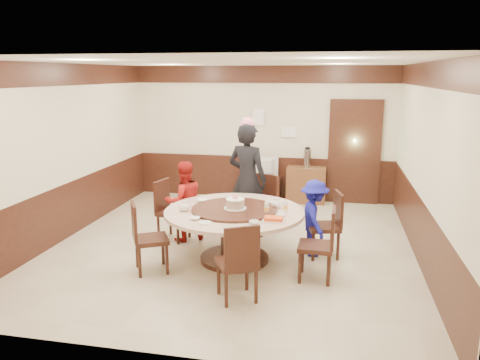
% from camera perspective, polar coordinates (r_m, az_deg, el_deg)
% --- Properties ---
extents(room, '(6.00, 6.04, 2.84)m').
position_cam_1_polar(room, '(7.12, -0.80, 0.21)').
color(room, beige).
rests_on(room, ground).
extents(banquet_table, '(1.98, 1.98, 0.78)m').
position_cam_1_polar(banquet_table, '(6.69, -0.69, -5.49)').
color(banquet_table, '#361810').
rests_on(banquet_table, ground).
extents(chair_0, '(0.55, 0.54, 0.97)m').
position_cam_1_polar(chair_0, '(7.02, 10.26, -6.77)').
color(chair_0, '#361810').
rests_on(chair_0, ground).
extents(chair_1, '(0.59, 0.59, 0.97)m').
position_cam_1_polar(chair_1, '(7.96, 2.44, -4.21)').
color(chair_1, '#361810').
rests_on(chair_1, ground).
extents(chair_2, '(0.53, 0.52, 0.97)m').
position_cam_1_polar(chair_2, '(7.68, -8.22, -4.97)').
color(chair_2, '#361810').
rests_on(chair_2, ground).
extents(chair_3, '(0.60, 0.60, 0.97)m').
position_cam_1_polar(chair_3, '(6.52, -10.95, -8.36)').
color(chair_3, '#361810').
rests_on(chair_3, ground).
extents(chair_4, '(0.60, 0.60, 0.97)m').
position_cam_1_polar(chair_4, '(5.64, -0.31, -11.56)').
color(chair_4, '#361810').
rests_on(chair_4, ground).
extents(chair_5, '(0.46, 0.45, 0.97)m').
position_cam_1_polar(chair_5, '(6.24, 9.37, -9.27)').
color(chair_5, '#361810').
rests_on(chair_5, ground).
extents(person_standing, '(0.79, 0.64, 1.87)m').
position_cam_1_polar(person_standing, '(7.70, 0.90, 0.06)').
color(person_standing, black).
rests_on(person_standing, ground).
extents(person_red, '(0.80, 0.76, 1.30)m').
position_cam_1_polar(person_red, '(7.53, -6.82, -2.57)').
color(person_red, '#AB1A16').
rests_on(person_red, ground).
extents(person_blue, '(0.61, 0.82, 1.14)m').
position_cam_1_polar(person_blue, '(6.97, 9.04, -4.61)').
color(person_blue, '#171997').
rests_on(person_blue, ground).
extents(birthday_cake, '(0.32, 0.32, 0.21)m').
position_cam_1_polar(birthday_cake, '(6.58, -0.59, -2.88)').
color(birthday_cake, white).
rests_on(birthday_cake, banquet_table).
extents(teapot_left, '(0.17, 0.15, 0.13)m').
position_cam_1_polar(teapot_left, '(6.61, -6.81, -3.29)').
color(teapot_left, white).
rests_on(teapot_left, banquet_table).
extents(teapot_right, '(0.17, 0.15, 0.13)m').
position_cam_1_polar(teapot_right, '(6.74, 4.45, -2.92)').
color(teapot_right, white).
rests_on(teapot_right, banquet_table).
extents(bowl_0, '(0.17, 0.17, 0.04)m').
position_cam_1_polar(bowl_0, '(7.06, -4.59, -2.52)').
color(bowl_0, white).
rests_on(bowl_0, banquet_table).
extents(bowl_1, '(0.13, 0.13, 0.04)m').
position_cam_1_polar(bowl_1, '(6.03, 1.74, -5.19)').
color(bowl_1, white).
rests_on(bowl_1, banquet_table).
extents(bowl_2, '(0.14, 0.14, 0.03)m').
position_cam_1_polar(bowl_2, '(6.23, -5.50, -4.68)').
color(bowl_2, white).
rests_on(bowl_2, banquet_table).
extents(bowl_3, '(0.13, 0.13, 0.04)m').
position_cam_1_polar(bowl_3, '(6.36, 4.98, -4.28)').
color(bowl_3, white).
rests_on(bowl_3, banquet_table).
extents(saucer_near, '(0.18, 0.18, 0.01)m').
position_cam_1_polar(saucer_near, '(6.08, -4.31, -5.21)').
color(saucer_near, white).
rests_on(saucer_near, banquet_table).
extents(saucer_far, '(0.18, 0.18, 0.01)m').
position_cam_1_polar(saucer_far, '(7.02, 3.77, -2.72)').
color(saucer_far, white).
rests_on(saucer_far, banquet_table).
extents(shrimp_platter, '(0.30, 0.20, 0.06)m').
position_cam_1_polar(shrimp_platter, '(6.13, 4.13, -4.84)').
color(shrimp_platter, white).
rests_on(shrimp_platter, banquet_table).
extents(bottle_0, '(0.06, 0.06, 0.16)m').
position_cam_1_polar(bottle_0, '(6.44, 3.27, -3.47)').
color(bottle_0, white).
rests_on(bottle_0, banquet_table).
extents(bottle_1, '(0.06, 0.06, 0.16)m').
position_cam_1_polar(bottle_1, '(6.55, 5.55, -3.24)').
color(bottle_1, white).
rests_on(bottle_1, banquet_table).
extents(tv_stand, '(0.85, 0.45, 0.50)m').
position_cam_1_polar(tv_stand, '(9.93, 2.50, -1.08)').
color(tv_stand, '#361810').
rests_on(tv_stand, ground).
extents(television, '(0.75, 0.24, 0.43)m').
position_cam_1_polar(television, '(9.83, 2.53, 1.55)').
color(television, gray).
rests_on(television, tv_stand).
extents(side_cabinet, '(0.80, 0.40, 0.75)m').
position_cam_1_polar(side_cabinet, '(9.83, 8.05, -0.59)').
color(side_cabinet, brown).
rests_on(side_cabinet, ground).
extents(thermos, '(0.15, 0.15, 0.38)m').
position_cam_1_polar(thermos, '(9.72, 8.20, 2.65)').
color(thermos, silver).
rests_on(thermos, side_cabinet).
extents(notice_left, '(0.25, 0.00, 0.35)m').
position_cam_1_polar(notice_left, '(9.90, 2.23, 7.68)').
color(notice_left, white).
rests_on(notice_left, room).
extents(notice_right, '(0.30, 0.00, 0.22)m').
position_cam_1_polar(notice_right, '(9.85, 5.97, 5.84)').
color(notice_right, white).
rests_on(notice_right, room).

